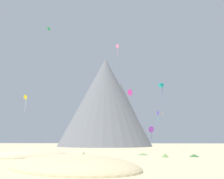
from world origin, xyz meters
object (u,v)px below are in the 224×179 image
at_px(kite_magenta_mid, 130,92).
at_px(bush_low_patch, 84,154).
at_px(kite_yellow_mid, 26,97).
at_px(kite_green_high, 49,29).
at_px(kite_teal_mid, 161,85).
at_px(rock_massif, 107,105).
at_px(kite_violet_low, 151,129).
at_px(bush_mid_center, 143,154).
at_px(bush_far_right, 165,155).
at_px(bush_near_right, 194,155).
at_px(kite_orange_low, 163,113).
at_px(kite_pink_high, 117,48).
at_px(kite_indigo_mid, 158,114).

bearing_deg(kite_magenta_mid, bush_low_patch, 107.04).
distance_m(kite_magenta_mid, kite_yellow_mid, 33.32).
relative_size(kite_green_high, kite_teal_mid, 0.21).
bearing_deg(kite_green_high, rock_massif, -109.95).
xyz_separation_m(kite_violet_low, kite_green_high, (-31.00, -32.20, 27.35)).
relative_size(rock_massif, kite_yellow_mid, 14.42).
bearing_deg(bush_mid_center, kite_violet_low, 81.05).
height_order(kite_magenta_mid, kite_yellow_mid, kite_magenta_mid).
relative_size(rock_massif, kite_violet_low, 12.19).
bearing_deg(bush_far_right, kite_magenta_mid, 107.16).
distance_m(bush_mid_center, bush_near_right, 11.85).
distance_m(bush_mid_center, rock_massif, 78.44).
height_order(bush_near_right, kite_teal_mid, kite_teal_mid).
bearing_deg(bush_low_patch, bush_near_right, -0.65).
height_order(bush_mid_center, kite_orange_low, kite_orange_low).
relative_size(bush_low_patch, bush_far_right, 0.67).
distance_m(bush_mid_center, kite_yellow_mid, 33.66).
distance_m(bush_near_right, bush_far_right, 6.70).
bearing_deg(kite_green_high, bush_low_patch, 147.65).
bearing_deg(bush_far_right, kite_yellow_mid, 171.55).
xyz_separation_m(bush_low_patch, kite_pink_high, (6.45, 23.77, 36.57)).
bearing_deg(kite_violet_low, kite_yellow_mid, 24.26).
relative_size(kite_violet_low, kite_teal_mid, 0.96).
bearing_deg(kite_pink_high, kite_green_high, 99.13).
distance_m(bush_low_patch, kite_green_high, 36.82).
xyz_separation_m(kite_pink_high, kite_indigo_mid, (15.53, 15.82, -23.21)).
xyz_separation_m(kite_violet_low, kite_yellow_mid, (-35.43, -33.35, 6.94)).
relative_size(bush_low_patch, kite_yellow_mid, 0.23).
bearing_deg(kite_violet_low, kite_indigo_mid, -155.02).
xyz_separation_m(kite_pink_high, kite_orange_low, (12.37, -19.85, -27.03)).
bearing_deg(bush_low_patch, kite_yellow_mid, 169.42).
distance_m(bush_far_right, kite_pink_high, 46.29).
relative_size(kite_magenta_mid, kite_indigo_mid, 0.43).
bearing_deg(kite_yellow_mid, kite_pink_high, -117.54).
height_order(bush_far_right, kite_yellow_mid, kite_yellow_mid).
height_order(bush_near_right, kite_green_high, kite_green_high).
distance_m(kite_yellow_mid, kite_green_high, 20.92).
distance_m(bush_near_right, bush_low_patch, 24.50).
relative_size(bush_far_right, kite_magenta_mid, 0.69).
relative_size(rock_massif, kite_magenta_mid, 28.85).
xyz_separation_m(kite_magenta_mid, kite_indigo_mid, (11.15, 18.30, -5.52)).
height_order(kite_magenta_mid, kite_teal_mid, kite_teal_mid).
distance_m(rock_massif, kite_violet_low, 49.45).
relative_size(bush_low_patch, kite_teal_mid, 0.19).
distance_m(kite_orange_low, kite_violet_low, 32.64).
xyz_separation_m(rock_massif, kite_indigo_mid, (25.54, -37.74, -10.42)).
relative_size(bush_low_patch, kite_indigo_mid, 0.20).
height_order(bush_mid_center, kite_magenta_mid, kite_magenta_mid).
bearing_deg(kite_teal_mid, bush_near_right, 164.46).
bearing_deg(bush_far_right, rock_massif, 105.22).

